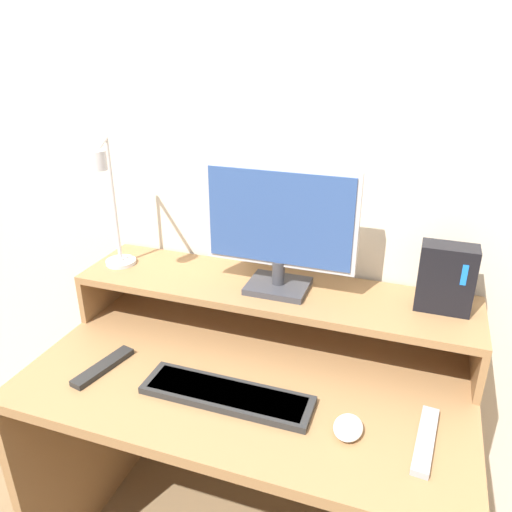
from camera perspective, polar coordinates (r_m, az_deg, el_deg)
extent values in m
cube|color=beige|center=(1.48, 4.03, 12.37)|extent=(6.00, 0.05, 2.50)
cube|color=olive|center=(1.38, -0.82, -13.48)|extent=(1.16, 0.66, 0.03)
cube|color=olive|center=(1.84, -18.37, -18.18)|extent=(0.03, 0.66, 0.69)
cube|color=olive|center=(1.73, -16.66, -3.15)|extent=(0.02, 0.27, 0.14)
cube|color=olive|center=(1.45, 24.05, -9.85)|extent=(0.02, 0.27, 0.14)
cube|color=olive|center=(1.45, 1.76, -3.90)|extent=(1.16, 0.27, 0.02)
cube|color=#38383D|center=(1.43, 2.55, -3.44)|extent=(0.17, 0.14, 0.02)
cylinder|color=#38383D|center=(1.41, 2.58, -1.88)|extent=(0.04, 0.04, 0.07)
cube|color=#B7B7BC|center=(1.35, 2.77, 4.44)|extent=(0.43, 0.02, 0.28)
cube|color=#2D4C8C|center=(1.34, 2.63, 4.29)|extent=(0.40, 0.01, 0.26)
cylinder|color=silver|center=(1.64, -15.17, -0.64)|extent=(0.09, 0.09, 0.01)
cylinder|color=silver|center=(1.57, -15.95, 5.95)|extent=(0.01, 0.01, 0.39)
cylinder|color=silver|center=(1.44, -17.23, 12.17)|extent=(0.09, 0.16, 0.01)
cylinder|color=silver|center=(1.36, -17.61, 10.40)|extent=(0.05, 0.05, 0.05)
cube|color=black|center=(1.38, 20.88, -2.38)|extent=(0.14, 0.07, 0.18)
cube|color=#1972F2|center=(1.34, 22.71, -2.04)|extent=(0.01, 0.00, 0.05)
cube|color=#282828|center=(1.29, -3.37, -15.57)|extent=(0.43, 0.12, 0.02)
cube|color=black|center=(1.28, -3.37, -15.38)|extent=(0.40, 0.09, 0.01)
ellipsoid|color=white|center=(1.21, 10.49, -18.71)|extent=(0.07, 0.09, 0.03)
cube|color=black|center=(1.44, -17.06, -12.01)|extent=(0.08, 0.20, 0.02)
cube|color=#99999E|center=(1.23, 18.80, -19.28)|extent=(0.05, 0.21, 0.02)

